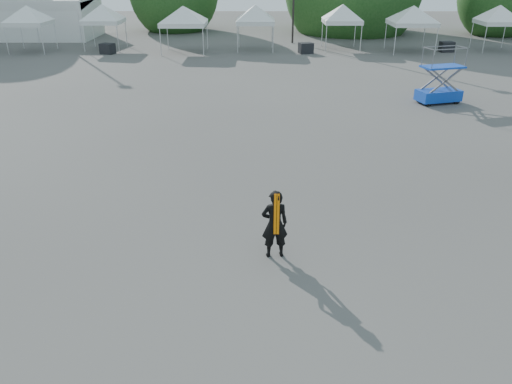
{
  "coord_description": "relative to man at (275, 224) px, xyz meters",
  "views": [
    {
      "loc": [
        0.15,
        -11.46,
        6.47
      ],
      "look_at": [
        0.09,
        -0.45,
        1.3
      ],
      "focal_mm": 35.0,
      "sensor_mm": 36.0,
      "label": 1
    }
  ],
  "objects": [
    {
      "name": "tent_g",
      "position": [
        11.08,
        28.93,
        2.2
      ],
      "size": [
        4.55,
        4.55,
        3.88
      ],
      "color": "silver",
      "rests_on": "ground"
    },
    {
      "name": "crate_east",
      "position": [
        13.94,
        28.89,
        -0.48
      ],
      "size": [
        1.04,
        0.85,
        0.75
      ],
      "primitive_type": "cube",
      "rotation": [
        0.0,
        0.0,
        0.1
      ],
      "color": "black",
      "rests_on": "ground"
    },
    {
      "name": "tent_f",
      "position": [
        6.04,
        30.11,
        2.2
      ],
      "size": [
        4.01,
        4.01,
        3.88
      ],
      "color": "silver",
      "rests_on": "ground"
    },
    {
      "name": "man",
      "position": [
        0.0,
        0.0,
        0.0
      ],
      "size": [
        0.68,
        0.5,
        1.72
      ],
      "rotation": [
        0.0,
        0.0,
        3.29
      ],
      "color": "black",
      "rests_on": "ground"
    },
    {
      "name": "ground",
      "position": [
        -0.53,
        1.27,
        -0.86
      ],
      "size": [
        120.0,
        120.0,
        0.0
      ],
      "primitive_type": "plane",
      "color": "#474442",
      "rests_on": "ground"
    },
    {
      "name": "crate_mid",
      "position": [
        3.16,
        28.16,
        -0.48
      ],
      "size": [
        1.16,
        1.01,
        0.77
      ],
      "primitive_type": "cube",
      "rotation": [
        0.0,
        0.0,
        0.28
      ],
      "color": "black",
      "rests_on": "ground"
    },
    {
      "name": "tent_b",
      "position": [
        -17.59,
        28.88,
        2.2
      ],
      "size": [
        4.04,
        4.04,
        3.88
      ],
      "color": "silver",
      "rests_on": "ground"
    },
    {
      "name": "crate_west",
      "position": [
        -11.65,
        27.9,
        -0.49
      ],
      "size": [
        1.18,
        1.06,
        0.75
      ],
      "primitive_type": "cube",
      "rotation": [
        0.0,
        0.0,
        -0.39
      ],
      "color": "black",
      "rests_on": "ground"
    },
    {
      "name": "tent_e",
      "position": [
        -0.63,
        29.63,
        2.2
      ],
      "size": [
        4.03,
        4.03,
        3.88
      ],
      "color": "silver",
      "rests_on": "ground"
    },
    {
      "name": "tent_h",
      "position": [
        17.7,
        29.48,
        2.2
      ],
      "size": [
        3.89,
        3.89,
        3.88
      ],
      "color": "silver",
      "rests_on": "ground"
    },
    {
      "name": "tent_d",
      "position": [
        -5.93,
        28.56,
        2.2
      ],
      "size": [
        4.66,
        4.66,
        3.88
      ],
      "color": "silver",
      "rests_on": "ground"
    },
    {
      "name": "marquee",
      "position": [
        -22.53,
        36.27,
        1.11
      ],
      "size": [
        15.0,
        6.25,
        4.23
      ],
      "color": "silver",
      "rests_on": "ground"
    },
    {
      "name": "scissor_lift",
      "position": [
        8.45,
        14.0,
        0.48
      ],
      "size": [
        2.27,
        1.57,
        2.67
      ],
      "rotation": [
        0.0,
        0.0,
        0.28
      ],
      "color": "#0C39A2",
      "rests_on": "ground"
    },
    {
      "name": "tent_c",
      "position": [
        -12.31,
        30.0,
        2.2
      ],
      "size": [
        3.99,
        3.99,
        3.88
      ],
      "color": "silver",
      "rests_on": "ground"
    }
  ]
}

